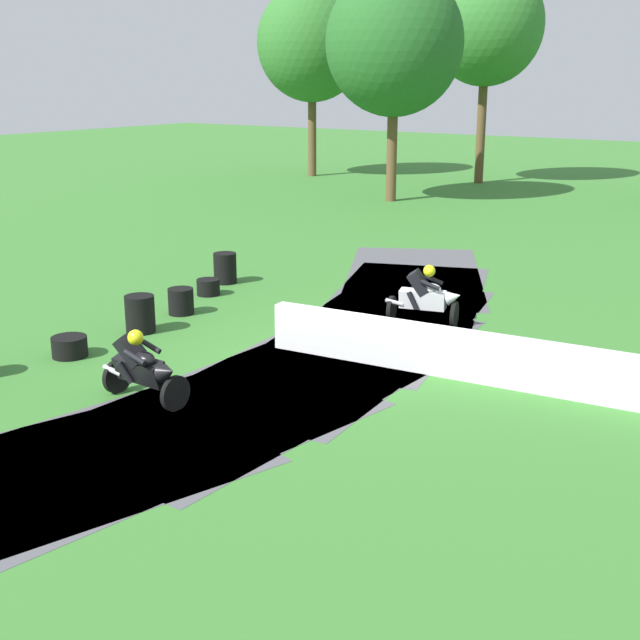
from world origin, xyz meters
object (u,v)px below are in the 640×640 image
(tire_stack_mid_b, at_px, (140,314))
(tire_stack_mid_a, at_px, (70,347))
(motorcycle_lead_black, at_px, (143,367))
(tire_stack_far, at_px, (181,301))
(tire_stack_extra_a, at_px, (208,287))
(tire_stack_extra_b, at_px, (225,268))
(motorcycle_chase_white, at_px, (426,297))

(tire_stack_mid_b, bearing_deg, tire_stack_mid_a, -88.49)
(motorcycle_lead_black, distance_m, tire_stack_mid_b, 4.20)
(motorcycle_lead_black, bearing_deg, tire_stack_far, 127.02)
(tire_stack_mid_b, relative_size, tire_stack_extra_a, 1.39)
(tire_stack_extra_a, bearing_deg, tire_stack_far, -68.67)
(tire_stack_mid_b, relative_size, tire_stack_far, 1.33)
(motorcycle_lead_black, height_order, tire_stack_extra_a, motorcycle_lead_black)
(tire_stack_far, distance_m, tire_stack_extra_b, 3.09)
(tire_stack_mid_a, relative_size, tire_stack_mid_b, 0.86)
(tire_stack_far, bearing_deg, motorcycle_chase_white, 24.14)
(tire_stack_mid_b, distance_m, tire_stack_extra_b, 4.63)
(motorcycle_lead_black, relative_size, tire_stack_extra_a, 2.93)
(tire_stack_far, relative_size, tire_stack_extra_b, 0.75)
(tire_stack_mid_a, bearing_deg, tire_stack_extra_b, 102.91)
(tire_stack_mid_b, bearing_deg, motorcycle_chase_white, 38.44)
(motorcycle_chase_white, xyz_separation_m, tire_stack_extra_b, (-6.22, 0.59, -0.26))
(tire_stack_mid_b, bearing_deg, tire_stack_extra_a, 106.15)
(motorcycle_chase_white, xyz_separation_m, tire_stack_mid_a, (-4.76, -5.76, -0.46))
(motorcycle_chase_white, bearing_deg, tire_stack_extra_b, 174.54)
(motorcycle_lead_black, xyz_separation_m, tire_stack_extra_a, (-3.98, 6.08, -0.44))
(tire_stack_mid_a, height_order, tire_stack_mid_b, tire_stack_mid_b)
(tire_stack_far, distance_m, tire_stack_extra_a, 1.79)
(tire_stack_mid_a, distance_m, tire_stack_mid_b, 1.95)
(motorcycle_chase_white, distance_m, tire_stack_mid_b, 6.15)
(motorcycle_lead_black, relative_size, motorcycle_chase_white, 0.99)
(motorcycle_lead_black, bearing_deg, tire_stack_extra_a, 123.20)
(motorcycle_lead_black, height_order, tire_stack_mid_a, motorcycle_lead_black)
(tire_stack_mid_b, height_order, tire_stack_far, tire_stack_mid_b)
(tire_stack_mid_a, relative_size, tire_stack_extra_a, 1.20)
(motorcycle_lead_black, bearing_deg, tire_stack_mid_b, 136.70)
(motorcycle_chase_white, height_order, tire_stack_far, motorcycle_chase_white)
(tire_stack_mid_a, height_order, tire_stack_far, tire_stack_far)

